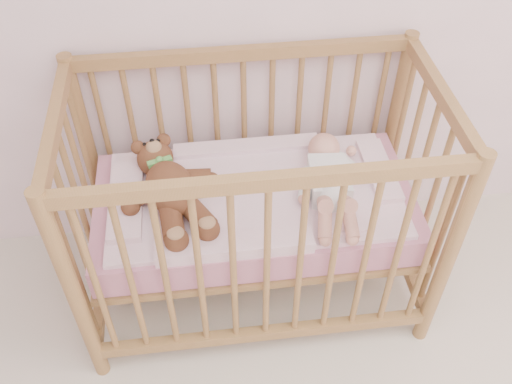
{
  "coord_description": "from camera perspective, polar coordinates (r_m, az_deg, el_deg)",
  "views": [
    {
      "loc": [
        -0.5,
        0.08,
        2.1
      ],
      "look_at": [
        -0.32,
        1.55,
        0.62
      ],
      "focal_mm": 40.0,
      "sensor_mm": 36.0,
      "label": 1
    }
  ],
  "objects": [
    {
      "name": "crib",
      "position": [
        2.22,
        -0.16,
        -1.29
      ],
      "size": [
        1.36,
        0.76,
        1.0
      ],
      "primitive_type": null,
      "color": "#9B6F41",
      "rests_on": "floor"
    },
    {
      "name": "mattress",
      "position": [
        2.23,
        -0.16,
        -1.56
      ],
      "size": [
        1.22,
        0.62,
        0.13
      ],
      "primitive_type": "cube",
      "color": "pink",
      "rests_on": "crib"
    },
    {
      "name": "blanket",
      "position": [
        2.17,
        -0.16,
        -0.2
      ],
      "size": [
        1.1,
        0.58,
        0.06
      ],
      "primitive_type": null,
      "color": "#FCADC7",
      "rests_on": "mattress"
    },
    {
      "name": "baby",
      "position": [
        2.15,
        7.35,
        1.49
      ],
      "size": [
        0.32,
        0.58,
        0.14
      ],
      "primitive_type": null,
      "rotation": [
        0.0,
        0.0,
        -0.08
      ],
      "color": "silver",
      "rests_on": "blanket"
    },
    {
      "name": "teddy_bear",
      "position": [
        2.1,
        -8.5,
        0.33
      ],
      "size": [
        0.54,
        0.65,
        0.16
      ],
      "primitive_type": null,
      "rotation": [
        0.0,
        0.0,
        0.31
      ],
      "color": "brown",
      "rests_on": "blanket"
    }
  ]
}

